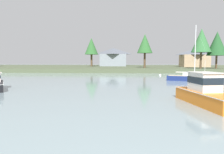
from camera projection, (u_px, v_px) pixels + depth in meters
The scene contains 10 objects.
far_shore_bank at pixel (136, 68), 89.75m from camera, with size 183.17×59.70×1.20m, color #4C563D.
cruiser_orange at pixel (202, 96), 18.08m from camera, with size 3.69×8.54×4.52m.
sailboat_navy at pixel (190, 80), 37.73m from camera, with size 8.46×4.95×10.69m.
mooring_buoy_white at pixel (160, 75), 51.65m from camera, with size 0.51×0.51×0.57m.
shore_tree_right at pixel (201, 41), 64.05m from camera, with size 6.02×6.02×12.45m.
shore_tree_inland_c at pixel (91, 46), 88.75m from camera, with size 5.80×5.80×12.22m.
shore_tree_right_mid at pixel (145, 44), 71.59m from camera, with size 5.39×5.39×11.69m.
shore_tree_center at pixel (217, 44), 64.20m from camera, with size 6.11×6.11×11.55m.
cottage_near_water at pixel (194, 58), 81.61m from camera, with size 10.75×8.52×7.06m.
cottage_eastern at pixel (113, 57), 93.94m from camera, with size 12.48×10.13×8.20m.
Camera 1 is at (-4.99, -4.26, 3.75)m, focal length 33.03 mm.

